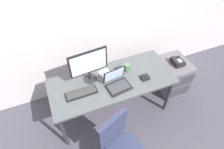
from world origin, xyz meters
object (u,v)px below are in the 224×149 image
at_px(coffee_mug, 127,67).
at_px(paper_notepad, 106,74).
at_px(monitor_main, 89,64).
at_px(file_cabinet, 172,76).
at_px(keyboard, 81,93).
at_px(cell_phone, 117,71).
at_px(laptop, 117,82).
at_px(trackball_mouse, 145,77).
at_px(office_chair, 120,149).
at_px(desk_phone, 177,62).

bearing_deg(coffee_mug, paper_notepad, 173.70).
height_order(monitor_main, paper_notepad, monitor_main).
distance_m(file_cabinet, keyboard, 1.63).
bearing_deg(cell_phone, laptop, -96.63).
bearing_deg(file_cabinet, trackball_mouse, -164.06).
height_order(monitor_main, keyboard, monitor_main).
bearing_deg(keyboard, office_chair, -72.19).
bearing_deg(office_chair, cell_phone, 69.67).
bearing_deg(paper_notepad, laptop, -74.04).
bearing_deg(file_cabinet, desk_phone, -116.78).
height_order(office_chair, trackball_mouse, office_chair).
bearing_deg(desk_phone, file_cabinet, 63.22).
bearing_deg(keyboard, coffee_mug, 13.01).
distance_m(office_chair, trackball_mouse, 0.98).
bearing_deg(paper_notepad, file_cabinet, -3.57).
distance_m(file_cabinet, cell_phone, 1.08).
distance_m(monitor_main, trackball_mouse, 0.80).
distance_m(trackball_mouse, paper_notepad, 0.54).
bearing_deg(laptop, coffee_mug, 40.36).
xyz_separation_m(office_chair, coffee_mug, (0.48, 0.90, 0.36)).
xyz_separation_m(monitor_main, trackball_mouse, (0.70, -0.27, -0.26)).
height_order(office_chair, keyboard, office_chair).
distance_m(office_chair, laptop, 0.82).
bearing_deg(monitor_main, keyboard, -132.70).
xyz_separation_m(trackball_mouse, coffee_mug, (-0.17, 0.23, 0.04)).
distance_m(file_cabinet, paper_notepad, 1.24).
bearing_deg(desk_phone, office_chair, -147.69).
relative_size(trackball_mouse, coffee_mug, 0.94).
height_order(file_cabinet, office_chair, office_chair).
relative_size(laptop, paper_notepad, 1.64).
bearing_deg(cell_phone, paper_notepad, -164.52).
distance_m(monitor_main, keyboard, 0.38).
height_order(coffee_mug, cell_phone, coffee_mug).
bearing_deg(keyboard, trackball_mouse, -4.50).
relative_size(laptop, cell_phone, 2.41).
relative_size(keyboard, cell_phone, 2.90).
relative_size(office_chair, cell_phone, 6.53).
bearing_deg(file_cabinet, cell_phone, 175.99).
relative_size(laptop, coffee_mug, 2.93).
distance_m(monitor_main, paper_notepad, 0.36).
distance_m(coffee_mug, paper_notepad, 0.31).
relative_size(trackball_mouse, cell_phone, 0.77).
bearing_deg(coffee_mug, trackball_mouse, -54.46).
bearing_deg(trackball_mouse, file_cabinet, 15.94).
height_order(desk_phone, cell_phone, cell_phone).
bearing_deg(keyboard, paper_notepad, 25.85).
relative_size(file_cabinet, trackball_mouse, 5.54).
distance_m(laptop, cell_phone, 0.26).
height_order(laptop, cell_phone, laptop).
distance_m(desk_phone, keyboard, 1.57).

